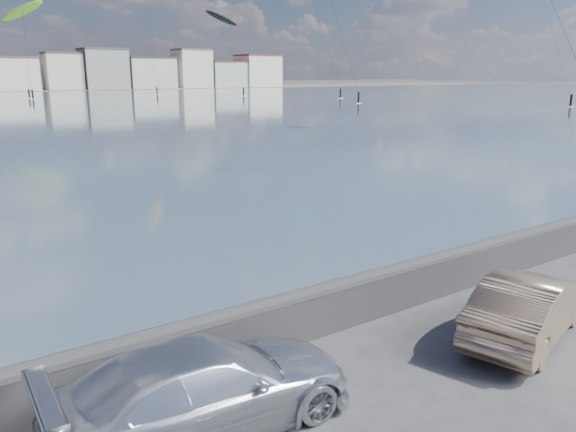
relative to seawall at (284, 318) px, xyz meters
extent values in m
plane|color=#333335|center=(0.00, -2.70, -0.58)|extent=(700.00, 700.00, 0.00)
cube|color=#28282B|center=(0.00, 0.00, -0.13)|extent=(400.00, 0.35, 0.90)
cylinder|color=#28282B|center=(0.00, 0.00, 0.32)|extent=(400.00, 0.36, 0.36)
cube|color=silver|center=(25.50, 183.30, 4.17)|extent=(15.00, 12.00, 9.50)
cube|color=#4C423D|center=(25.50, 183.30, 9.22)|extent=(15.30, 12.24, 0.60)
cube|color=beige|center=(41.00, 183.30, 4.92)|extent=(11.00, 9.00, 11.00)
cube|color=#4C423D|center=(41.00, 183.30, 10.72)|extent=(11.22, 9.18, 0.60)
cube|color=gray|center=(54.00, 183.30, 5.67)|extent=(14.00, 11.00, 12.50)
cube|color=#4C423D|center=(54.00, 183.30, 12.22)|extent=(14.28, 11.22, 0.60)
cube|color=beige|center=(69.50, 183.30, 4.42)|extent=(16.00, 12.00, 10.00)
cube|color=#383330|center=(69.50, 183.30, 9.72)|extent=(16.32, 12.24, 0.60)
cube|color=silver|center=(86.00, 183.30, 5.92)|extent=(12.00, 10.00, 13.00)
cube|color=brown|center=(86.00, 183.30, 12.72)|extent=(12.24, 10.20, 0.60)
cube|color=#B7C6BC|center=(99.50, 183.30, 3.92)|extent=(14.00, 11.00, 9.00)
cube|color=#562D23|center=(99.50, 183.30, 8.72)|extent=(14.28, 11.22, 0.60)
cube|color=white|center=(114.00, 183.30, 5.17)|extent=(15.00, 12.00, 11.50)
cube|color=brown|center=(114.00, 183.30, 11.22)|extent=(15.30, 12.24, 0.60)
imported|color=silver|center=(-2.46, -1.51, 0.10)|extent=(4.74, 2.08, 1.35)
imported|color=tan|center=(4.21, -2.48, 0.08)|extent=(4.23, 2.45, 1.32)
cube|color=white|center=(18.58, 117.37, -0.53)|extent=(1.40, 0.42, 0.08)
cylinder|color=black|center=(18.58, 117.37, 0.37)|extent=(0.36, 0.36, 1.70)
sphere|color=black|center=(18.58, 117.37, 1.27)|extent=(0.28, 0.28, 0.28)
cylinder|color=black|center=(19.33, 121.84, 11.25)|extent=(1.52, 8.96, 21.07)
cube|color=white|center=(82.92, 40.19, -0.53)|extent=(1.40, 0.42, 0.08)
cylinder|color=black|center=(82.92, 40.19, 0.37)|extent=(0.36, 0.36, 1.70)
sphere|color=black|center=(82.92, 40.19, 1.27)|extent=(0.28, 0.28, 0.28)
cylinder|color=black|center=(84.74, 46.34, 12.72)|extent=(3.69, 12.34, 24.02)
cube|color=white|center=(62.39, 67.34, -0.53)|extent=(1.40, 0.42, 0.08)
cylinder|color=black|center=(62.39, 67.34, 0.37)|extent=(0.36, 0.36, 1.70)
sphere|color=black|center=(62.39, 67.34, 1.27)|extent=(0.28, 0.28, 0.28)
cylinder|color=black|center=(60.81, 73.19, 16.34)|extent=(3.20, 11.73, 31.25)
cube|color=white|center=(72.99, 84.83, -0.53)|extent=(1.40, 0.42, 0.08)
cylinder|color=black|center=(72.99, 84.83, 0.37)|extent=(0.36, 0.36, 1.70)
sphere|color=black|center=(72.99, 84.83, 1.27)|extent=(0.28, 0.28, 0.28)
cylinder|color=black|center=(73.44, 92.31, 14.28)|extent=(0.92, 15.00, 27.13)
cube|color=white|center=(48.59, 125.33, -0.53)|extent=(1.40, 0.42, 0.08)
cylinder|color=black|center=(48.59, 125.33, 0.37)|extent=(0.36, 0.36, 1.70)
sphere|color=black|center=(48.59, 125.33, 1.27)|extent=(0.28, 0.28, 0.28)
cylinder|color=black|center=(49.78, 131.71, 16.68)|extent=(2.42, 12.79, 31.93)
ellipsoid|color=black|center=(62.86, 117.81, 17.46)|extent=(7.86, 4.97, 4.71)
cube|color=white|center=(62.06, 106.59, -0.53)|extent=(1.40, 0.42, 0.08)
cylinder|color=black|center=(62.06, 106.59, 0.37)|extent=(0.36, 0.36, 1.70)
sphere|color=black|center=(62.06, 106.59, 1.27)|extent=(0.28, 0.28, 0.28)
cylinder|color=black|center=(62.46, 112.20, 9.09)|extent=(0.82, 11.25, 16.76)
cylinder|color=black|center=(43.55, 21.27, 10.32)|extent=(2.07, 9.80, 19.22)
ellipsoid|color=#8CD826|center=(21.71, 134.86, 18.14)|extent=(9.77, 7.30, 6.23)
cube|color=white|center=(19.01, 123.17, -0.53)|extent=(1.40, 0.42, 0.08)
cylinder|color=black|center=(19.01, 123.17, 0.37)|extent=(0.36, 0.36, 1.70)
sphere|color=black|center=(19.01, 123.17, 1.27)|extent=(0.28, 0.28, 0.28)
cylinder|color=black|center=(20.36, 129.01, 9.43)|extent=(2.73, 11.72, 17.43)
camera|label=1|loc=(-5.69, -8.27, 4.60)|focal=35.00mm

